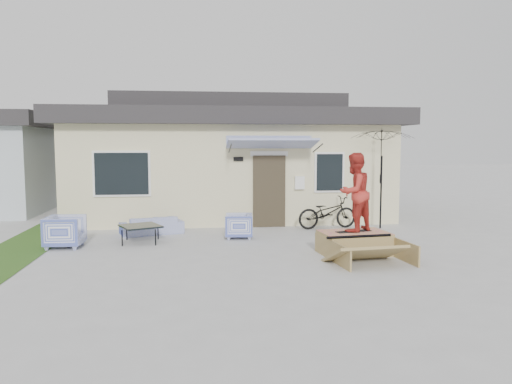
{
  "coord_description": "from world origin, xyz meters",
  "views": [
    {
      "loc": [
        -1.07,
        -9.84,
        2.45
      ],
      "look_at": [
        0.3,
        1.8,
        1.3
      ],
      "focal_mm": 34.82,
      "sensor_mm": 36.0,
      "label": 1
    }
  ],
  "objects": [
    {
      "name": "grass_strip",
      "position": [
        -5.2,
        2.0,
        0.0
      ],
      "size": [
        1.4,
        8.0,
        0.01
      ],
      "primitive_type": "cube",
      "color": "#284D19",
      "rests_on": "ground"
    },
    {
      "name": "armchair_left",
      "position": [
        -4.19,
        2.13,
        0.42
      ],
      "size": [
        0.79,
        0.84,
        0.84
      ],
      "primitive_type": "imported",
      "rotation": [
        0.0,
        0.0,
        1.54
      ],
      "color": "#3D4EA9",
      "rests_on": "ground"
    },
    {
      "name": "coffee_table",
      "position": [
        -2.49,
        2.53,
        0.22
      ],
      "size": [
        1.17,
        1.17,
        0.43
      ],
      "primitive_type": "cube",
      "rotation": [
        0.0,
        0.0,
        0.44
      ],
      "color": "black",
      "rests_on": "ground"
    },
    {
      "name": "armchair_right",
      "position": [
        -0.03,
        2.83,
        0.36
      ],
      "size": [
        0.71,
        0.75,
        0.71
      ],
      "primitive_type": "imported",
      "rotation": [
        0.0,
        0.0,
        -1.67
      ],
      "color": "#3D4EA9",
      "rests_on": "ground"
    },
    {
      "name": "loveseat",
      "position": [
        -2.32,
        3.68,
        0.32
      ],
      "size": [
        1.72,
        0.98,
        0.64
      ],
      "primitive_type": "imported",
      "rotation": [
        0.0,
        0.0,
        3.46
      ],
      "color": "#3D4EA9",
      "rests_on": "ground"
    },
    {
      "name": "bicycle",
      "position": [
        2.63,
        3.99,
        0.57
      ],
      "size": [
        1.84,
        0.89,
        1.13
      ],
      "primitive_type": "imported",
      "rotation": [
        0.0,
        0.0,
        1.73
      ],
      "color": "black",
      "rests_on": "ground"
    },
    {
      "name": "house",
      "position": [
        0.0,
        7.99,
        1.94
      ],
      "size": [
        10.8,
        8.49,
        4.1
      ],
      "color": "beige",
      "rests_on": "ground"
    },
    {
      "name": "ground",
      "position": [
        0.0,
        0.0,
        0.0
      ],
      "size": [
        90.0,
        90.0,
        0.0
      ],
      "primitive_type": "plane",
      "color": "#A9A9A9",
      "rests_on": "ground"
    },
    {
      "name": "skateboard",
      "position": [
        2.36,
        0.73,
        0.51
      ],
      "size": [
        0.85,
        0.41,
        0.05
      ],
      "primitive_type": "cube",
      "rotation": [
        0.0,
        0.0,
        0.26
      ],
      "color": "black",
      "rests_on": "skate_ramp"
    },
    {
      "name": "skate_ramp",
      "position": [
        2.37,
        0.69,
        0.24
      ],
      "size": [
        1.67,
        2.09,
        0.49
      ],
      "primitive_type": null,
      "rotation": [
        0.0,
        0.0,
        0.11
      ],
      "color": "olive",
      "rests_on": "ground"
    },
    {
      "name": "skater",
      "position": [
        2.36,
        0.73,
        1.41
      ],
      "size": [
        1.07,
        1.02,
        1.74
      ],
      "primitive_type": "imported",
      "rotation": [
        0.0,
        0.0,
        3.72
      ],
      "color": "#B22D25",
      "rests_on": "skateboard"
    },
    {
      "name": "patio_umbrella",
      "position": [
        4.16,
        3.84,
        1.75
      ],
      "size": [
        1.87,
        1.74,
        2.2
      ],
      "color": "black",
      "rests_on": "ground"
    }
  ]
}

